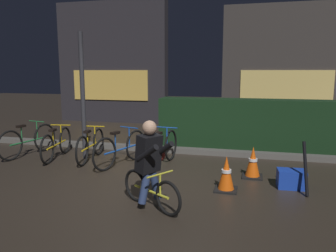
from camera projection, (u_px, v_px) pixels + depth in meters
ground_plane at (148, 182)px, 5.82m from camera, size 40.00×40.00×0.00m
sidewalk_curb at (177, 150)px, 7.92m from camera, size 12.00×0.24×0.12m
hedge_row at (256, 124)px, 8.25m from camera, size 4.80×0.70×1.23m
storefront_left at (112, 63)px, 12.52m from camera, size 4.20×0.54×4.44m
storefront_right at (286, 66)px, 11.68m from camera, size 4.39×0.54×4.21m
street_post at (83, 97)px, 7.20m from camera, size 0.10×0.10×2.73m
parked_bike_leftmost at (28, 141)px, 7.59m from camera, size 0.46×1.64×0.77m
parked_bike_left_mid at (57, 144)px, 7.33m from camera, size 0.46×1.55×0.72m
parked_bike_center_left at (91, 145)px, 7.19m from camera, size 0.46×1.55×0.71m
parked_bike_center_right at (121, 149)px, 6.81m from camera, size 0.58×1.58×0.76m
parked_bike_right_mid at (162, 150)px, 6.72m from camera, size 0.46×1.66×0.77m
traffic_cone_near at (226, 174)px, 5.35m from camera, size 0.36×0.36×0.57m
traffic_cone_far at (253, 163)px, 6.03m from camera, size 0.36×0.36×0.57m
blue_crate at (291, 179)px, 5.50m from camera, size 0.46×0.35×0.30m
cyclist at (151, 164)px, 4.64m from camera, size 1.03×0.71×1.25m
closed_umbrella at (306, 169)px, 5.18m from camera, size 0.12×0.32×0.82m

